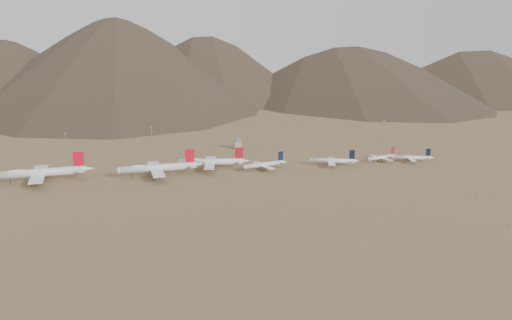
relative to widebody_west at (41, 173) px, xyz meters
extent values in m
plane|color=olive|center=(154.71, -25.68, -8.14)|extent=(3000.00, 3000.00, 0.00)
cylinder|color=silver|center=(-0.34, -0.03, -0.09)|extent=(66.49, 12.40, 6.84)
cone|color=silver|center=(36.58, 3.10, 0.43)|extent=(12.38, 7.14, 6.15)
cube|color=silver|center=(-1.66, -0.14, -1.11)|extent=(15.67, 61.32, 0.85)
cube|color=silver|center=(31.30, 2.65, 0.60)|extent=(7.88, 23.46, 0.41)
cube|color=red|center=(29.98, 2.54, 9.40)|extent=(8.62, 1.34, 12.13)
cylinder|color=black|center=(-23.41, -1.98, -5.82)|extent=(0.44, 0.44, 4.63)
cylinder|color=black|center=(0.84, 1.79, -5.82)|extent=(0.55, 0.55, 4.63)
cylinder|color=black|center=(1.13, -1.62, -5.82)|extent=(0.55, 0.55, 4.63)
ellipsoid|color=silver|center=(-17.47, -1.48, 1.79)|extent=(21.53, 6.90, 4.10)
cylinder|color=slate|center=(-2.68, 11.94, -2.80)|extent=(6.85, 3.62, 3.08)
cylinder|color=slate|center=(-0.63, -12.22, -2.80)|extent=(6.85, 3.62, 3.08)
cylinder|color=slate|center=(-3.60, 22.82, -2.80)|extent=(6.85, 3.62, 3.08)
cylinder|color=slate|center=(0.29, -23.10, -2.80)|extent=(6.85, 3.62, 3.08)
cylinder|color=silver|center=(94.10, -3.92, -0.61)|extent=(62.12, 10.34, 6.39)
sphere|color=silver|center=(63.25, -5.90, -0.61)|extent=(6.26, 6.26, 6.26)
cone|color=silver|center=(128.66, -1.70, -0.13)|extent=(11.48, 6.45, 5.75)
cube|color=silver|center=(92.87, -4.00, -1.57)|extent=(13.51, 57.20, 0.80)
cube|color=silver|center=(123.73, -2.01, 0.03)|extent=(6.94, 21.85, 0.38)
cube|color=red|center=(122.49, -2.09, 8.25)|extent=(8.06, 1.09, 11.34)
cylinder|color=black|center=(72.51, -5.31, -5.97)|extent=(0.41, 0.41, 4.33)
cylinder|color=black|center=(95.24, -2.24, -5.97)|extent=(0.52, 0.52, 4.33)
cylinder|color=black|center=(95.44, -5.43, -5.97)|extent=(0.52, 0.52, 4.33)
ellipsoid|color=silver|center=(78.06, -4.95, 1.15)|extent=(20.05, 6.05, 3.83)
cylinder|color=slate|center=(92.14, 7.32, -3.15)|extent=(6.36, 3.27, 2.88)
cylinder|color=slate|center=(93.60, -15.31, -3.15)|extent=(6.36, 3.27, 2.88)
cylinder|color=slate|center=(91.49, 17.50, -3.15)|extent=(6.36, 3.27, 2.88)
cylinder|color=slate|center=(94.25, -25.49, -3.15)|extent=(6.36, 3.27, 2.88)
cylinder|color=silver|center=(143.29, 11.75, -1.42)|extent=(55.31, 15.78, 5.70)
sphere|color=silver|center=(116.16, 16.83, -1.42)|extent=(5.59, 5.59, 5.59)
cone|color=silver|center=(173.68, 6.05, -0.99)|extent=(10.71, 6.88, 5.13)
cube|color=silver|center=(142.21, 11.95, -2.27)|extent=(18.01, 51.37, 0.71)
cube|color=silver|center=(169.34, 6.87, -0.85)|extent=(8.43, 19.82, 0.34)
cube|color=red|center=(168.25, 7.07, 6.50)|extent=(7.15, 1.83, 10.12)
cylinder|color=black|center=(124.30, 15.31, -6.20)|extent=(0.37, 0.37, 3.86)
cylinder|color=black|center=(144.64, 12.95, -6.20)|extent=(0.46, 0.46, 3.86)
cylinder|color=black|center=(144.12, 10.14, -6.20)|extent=(0.46, 0.46, 3.86)
ellipsoid|color=silver|center=(129.18, 14.39, 0.15)|extent=(18.15, 7.46, 3.42)
cylinder|color=slate|center=(144.07, 21.90, -3.69)|extent=(5.90, 3.54, 2.57)
cylinder|color=slate|center=(140.34, 2.00, -3.69)|extent=(5.90, 3.54, 2.57)
cylinder|color=slate|center=(145.75, 30.85, -3.69)|extent=(5.90, 3.54, 2.57)
cylinder|color=slate|center=(138.66, -6.95, -3.69)|extent=(5.90, 3.54, 2.57)
cylinder|color=silver|center=(189.21, -3.01, -3.22)|extent=(37.96, 14.30, 4.15)
sphere|color=silver|center=(170.79, -8.16, -3.22)|extent=(4.07, 4.07, 4.07)
cone|color=silver|center=(209.84, 2.76, -2.91)|extent=(7.64, 5.45, 3.74)
cube|color=silver|center=(188.48, -3.21, -3.84)|extent=(14.72, 33.22, 0.52)
cube|color=silver|center=(206.90, 1.94, -2.80)|extent=(6.67, 12.93, 0.25)
cube|color=black|center=(206.16, 1.73, 2.96)|extent=(4.89, 1.70, 8.20)
cylinder|color=black|center=(176.32, -6.61, -6.71)|extent=(0.44, 0.44, 2.84)
cylinder|color=black|center=(189.67, -1.80, -6.71)|extent=(0.55, 0.55, 2.84)
cylinder|color=black|center=(190.23, -3.80, -6.71)|extent=(0.55, 0.55, 2.84)
cylinder|color=slate|center=(186.00, 5.63, -4.87)|extent=(4.19, 2.83, 1.87)
cylinder|color=slate|center=(190.95, -12.05, -4.87)|extent=(4.19, 2.83, 1.87)
cylinder|color=silver|center=(255.21, -3.20, -3.13)|extent=(38.02, 17.32, 4.23)
sphere|color=silver|center=(236.92, 3.47, -3.13)|extent=(4.14, 4.14, 4.14)
cone|color=silver|center=(275.69, -10.68, -2.81)|extent=(7.89, 5.98, 3.80)
cube|color=silver|center=(254.47, -2.94, -3.76)|extent=(17.29, 33.48, 0.53)
cube|color=silver|center=(272.76, -9.61, -2.71)|extent=(7.64, 13.11, 0.25)
cube|color=black|center=(272.03, -9.34, 3.16)|extent=(4.89, 2.09, 8.34)
cylinder|color=black|center=(242.40, 1.47, -6.69)|extent=(0.44, 0.44, 2.89)
cylinder|color=black|center=(256.30, -2.48, -6.69)|extent=(0.56, 0.56, 2.89)
cylinder|color=black|center=(255.57, -4.46, -6.69)|extent=(0.56, 0.56, 2.89)
cylinder|color=slate|center=(257.68, 5.84, -4.81)|extent=(4.31, 3.12, 1.90)
cylinder|color=slate|center=(251.27, -11.71, -4.81)|extent=(4.31, 3.12, 1.90)
cylinder|color=silver|center=(308.76, 2.55, -4.03)|extent=(31.50, 12.97, 3.47)
sphere|color=silver|center=(293.53, -2.28, -4.03)|extent=(3.40, 3.40, 3.40)
cone|color=silver|center=(325.81, 7.96, -3.77)|extent=(6.43, 4.71, 3.12)
cube|color=silver|center=(308.15, 2.36, -4.55)|extent=(13.16, 27.65, 0.43)
cube|color=silver|center=(323.37, 7.19, -3.68)|extent=(5.89, 10.79, 0.21)
cube|color=red|center=(322.76, 6.99, 1.13)|extent=(4.05, 1.55, 6.85)
cylinder|color=black|center=(298.10, -0.83, -6.95)|extent=(0.37, 0.37, 2.37)
cylinder|color=black|center=(309.10, 3.57, -6.95)|extent=(0.46, 0.46, 2.37)
cylinder|color=black|center=(309.63, 1.92, -6.95)|extent=(0.46, 0.46, 2.37)
cylinder|color=slate|center=(305.83, 9.66, -5.41)|extent=(3.52, 2.45, 1.56)
cylinder|color=slate|center=(310.47, -4.95, -5.41)|extent=(3.52, 2.45, 1.56)
cylinder|color=silver|center=(335.75, -6.10, -3.80)|extent=(33.14, 14.17, 3.66)
sphere|color=silver|center=(319.76, -0.75, -3.80)|extent=(3.59, 3.59, 3.59)
cone|color=silver|center=(353.66, -12.09, -3.53)|extent=(6.80, 5.05, 3.29)
cube|color=silver|center=(335.11, -5.89, -4.35)|extent=(14.29, 29.12, 0.46)
cube|color=silver|center=(351.10, -11.24, -3.43)|extent=(6.36, 11.38, 0.22)
cube|color=black|center=(350.46, -11.02, 1.64)|extent=(4.26, 1.70, 7.23)
cylinder|color=black|center=(324.56, -2.36, -6.88)|extent=(0.39, 0.39, 2.50)
cylinder|color=black|center=(336.68, -5.45, -6.88)|extent=(0.48, 0.48, 2.50)
cylinder|color=black|center=(336.10, -7.18, -6.88)|extent=(0.48, 0.48, 2.50)
cylinder|color=slate|center=(337.68, 1.79, -5.25)|extent=(3.72, 2.63, 1.65)
cylinder|color=slate|center=(332.55, -13.56, -5.25)|extent=(3.72, 2.63, 1.65)
cube|color=gray|center=(184.71, 94.32, -4.14)|extent=(8.00, 8.00, 8.00)
cube|color=slate|center=(184.71, 94.32, 1.86)|extent=(6.00, 6.00, 4.00)
cylinder|color=gray|center=(9.69, 88.15, 4.36)|extent=(0.50, 0.50, 25.00)
cube|color=gray|center=(9.69, 88.15, 17.16)|extent=(2.00, 0.60, 0.80)
cylinder|color=gray|center=(93.82, 110.41, 4.36)|extent=(0.50, 0.50, 25.00)
cube|color=gray|center=(93.82, 110.41, 17.16)|extent=(2.00, 0.60, 0.80)
cylinder|color=gray|center=(209.66, 77.70, 4.36)|extent=(0.50, 0.50, 25.00)
cube|color=gray|center=(209.66, 77.70, 17.16)|extent=(2.00, 0.60, 0.80)
cylinder|color=gray|center=(283.99, 116.08, 4.36)|extent=(0.50, 0.50, 25.00)
cube|color=gray|center=(283.99, 116.08, 17.16)|extent=(2.00, 0.60, 0.80)
cylinder|color=gray|center=(356.97, 92.36, 4.36)|extent=(0.50, 0.50, 25.00)
cube|color=gray|center=(356.97, 92.36, 17.16)|extent=(2.00, 0.60, 0.80)
ellipsoid|color=olive|center=(167.34, -69.65, -7.96)|extent=(0.60, 0.60, 0.36)
ellipsoid|color=olive|center=(9.78, -135.88, -7.76)|extent=(0.96, 0.96, 0.74)
ellipsoid|color=olive|center=(141.11, -90.75, -7.91)|extent=(0.55, 0.55, 0.45)
ellipsoid|color=olive|center=(199.62, -151.10, -7.95)|extent=(0.55, 0.55, 0.38)
ellipsoid|color=olive|center=(29.46, -129.24, -7.78)|extent=(0.88, 0.88, 0.71)
ellipsoid|color=olive|center=(94.31, -124.58, -7.89)|extent=(0.90, 0.90, 0.50)
ellipsoid|color=olive|center=(167.05, -46.87, -7.93)|extent=(0.69, 0.69, 0.42)
ellipsoid|color=olive|center=(286.03, -178.03, -7.97)|extent=(0.59, 0.59, 0.33)
ellipsoid|color=olive|center=(31.58, -198.15, -7.96)|extent=(0.63, 0.63, 0.36)
ellipsoid|color=olive|center=(245.31, -31.84, -7.86)|extent=(0.66, 0.66, 0.54)
ellipsoid|color=olive|center=(344.90, -109.89, -7.87)|extent=(0.79, 0.79, 0.53)
ellipsoid|color=olive|center=(319.62, -124.51, -7.81)|extent=(1.09, 1.09, 0.64)
ellipsoid|color=olive|center=(27.47, -138.02, -7.95)|extent=(0.58, 0.58, 0.38)
ellipsoid|color=olive|center=(70.68, -92.97, -7.85)|extent=(0.79, 0.79, 0.56)
ellipsoid|color=olive|center=(1.73, -72.94, -7.97)|extent=(0.50, 0.50, 0.34)
ellipsoid|color=olive|center=(331.63, -127.78, -7.76)|extent=(1.09, 1.09, 0.75)
ellipsoid|color=olive|center=(356.95, -67.68, -7.89)|extent=(0.56, 0.56, 0.48)
ellipsoid|color=olive|center=(118.91, -29.63, -7.85)|extent=(0.78, 0.78, 0.57)
ellipsoid|color=olive|center=(301.89, -178.73, -7.72)|extent=(1.00, 1.00, 0.82)
ellipsoid|color=olive|center=(122.53, -139.75, -7.87)|extent=(1.04, 1.04, 0.54)
ellipsoid|color=olive|center=(316.44, -118.71, -7.85)|extent=(1.09, 1.09, 0.58)
ellipsoid|color=olive|center=(83.64, -175.96, -7.76)|extent=(0.95, 0.95, 0.76)
ellipsoid|color=olive|center=(286.74, -31.18, -7.78)|extent=(0.84, 0.84, 0.72)
ellipsoid|color=olive|center=(33.70, -81.96, -7.84)|extent=(0.70, 0.70, 0.60)
ellipsoid|color=olive|center=(277.25, -47.32, -7.85)|extent=(1.02, 1.02, 0.58)
ellipsoid|color=olive|center=(300.17, -47.64, -7.80)|extent=(0.85, 0.85, 0.67)
ellipsoid|color=olive|center=(182.30, -121.92, -7.83)|extent=(0.83, 0.83, 0.61)
ellipsoid|color=olive|center=(202.05, -186.56, -7.90)|extent=(0.79, 0.79, 0.47)
camera|label=1|loc=(79.24, -427.79, 102.63)|focal=35.00mm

